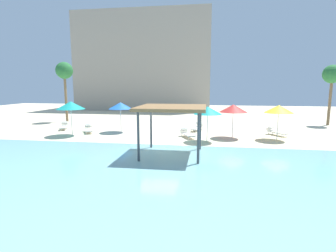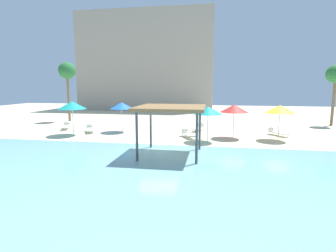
{
  "view_description": "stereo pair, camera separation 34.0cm",
  "coord_description": "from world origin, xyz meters",
  "px_view_note": "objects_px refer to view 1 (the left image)",
  "views": [
    {
      "loc": [
        3.05,
        -16.15,
        4.14
      ],
      "look_at": [
        0.3,
        2.0,
        1.3
      ],
      "focal_mm": 28.03,
      "sensor_mm": 36.0,
      "label": 1
    },
    {
      "loc": [
        3.39,
        -16.1,
        4.14
      ],
      "look_at": [
        0.3,
        2.0,
        1.3
      ],
      "focal_mm": 28.03,
      "sensor_mm": 36.0,
      "label": 2
    }
  ],
  "objects_px": {
    "lounge_chair_2": "(88,129)",
    "palm_tree_0": "(64,72)",
    "beach_umbrella_yellow_2": "(279,109)",
    "beach_umbrella_teal_0": "(208,110)",
    "beach_umbrella_teal_4": "(71,105)",
    "lounge_chair_3": "(187,133)",
    "shade_pavilion": "(172,110)",
    "lounge_chair_4": "(276,131)",
    "lounge_chair_1": "(64,126)",
    "beach_umbrella_red_3": "(233,108)",
    "palm_tree_1": "(332,76)",
    "lounge_chair_6": "(197,127)",
    "beach_umbrella_blue_1": "(120,106)"
  },
  "relations": [
    {
      "from": "lounge_chair_3",
      "to": "lounge_chair_4",
      "type": "relative_size",
      "value": 1.03
    },
    {
      "from": "shade_pavilion",
      "to": "palm_tree_1",
      "type": "relative_size",
      "value": 0.63
    },
    {
      "from": "lounge_chair_2",
      "to": "palm_tree_0",
      "type": "distance_m",
      "value": 10.16
    },
    {
      "from": "beach_umbrella_blue_1",
      "to": "beach_umbrella_yellow_2",
      "type": "relative_size",
      "value": 0.99
    },
    {
      "from": "shade_pavilion",
      "to": "lounge_chair_4",
      "type": "height_order",
      "value": "shade_pavilion"
    },
    {
      "from": "beach_umbrella_teal_0",
      "to": "beach_umbrella_yellow_2",
      "type": "distance_m",
      "value": 5.52
    },
    {
      "from": "palm_tree_0",
      "to": "shade_pavilion",
      "type": "bearing_deg",
      "value": -42.72
    },
    {
      "from": "palm_tree_0",
      "to": "beach_umbrella_teal_4",
      "type": "bearing_deg",
      "value": -58.11
    },
    {
      "from": "beach_umbrella_yellow_2",
      "to": "palm_tree_0",
      "type": "height_order",
      "value": "palm_tree_0"
    },
    {
      "from": "beach_umbrella_teal_4",
      "to": "palm_tree_0",
      "type": "distance_m",
      "value": 9.88
    },
    {
      "from": "shade_pavilion",
      "to": "lounge_chair_2",
      "type": "xyz_separation_m",
      "value": [
        -8.39,
        6.53,
        -2.42
      ]
    },
    {
      "from": "beach_umbrella_yellow_2",
      "to": "lounge_chair_1",
      "type": "height_order",
      "value": "beach_umbrella_yellow_2"
    },
    {
      "from": "beach_umbrella_teal_0",
      "to": "beach_umbrella_teal_4",
      "type": "distance_m",
      "value": 11.25
    },
    {
      "from": "beach_umbrella_red_3",
      "to": "beach_umbrella_yellow_2",
      "type": "bearing_deg",
      "value": -5.24
    },
    {
      "from": "beach_umbrella_teal_4",
      "to": "palm_tree_0",
      "type": "bearing_deg",
      "value": 121.89
    },
    {
      "from": "shade_pavilion",
      "to": "beach_umbrella_teal_4",
      "type": "height_order",
      "value": "shade_pavilion"
    },
    {
      "from": "lounge_chair_2",
      "to": "lounge_chair_3",
      "type": "height_order",
      "value": "same"
    },
    {
      "from": "beach_umbrella_teal_4",
      "to": "lounge_chair_2",
      "type": "distance_m",
      "value": 2.74
    },
    {
      "from": "beach_umbrella_teal_4",
      "to": "lounge_chair_3",
      "type": "height_order",
      "value": "beach_umbrella_teal_4"
    },
    {
      "from": "lounge_chair_4",
      "to": "beach_umbrella_teal_0",
      "type": "bearing_deg",
      "value": -93.12
    },
    {
      "from": "shade_pavilion",
      "to": "lounge_chair_1",
      "type": "height_order",
      "value": "shade_pavilion"
    },
    {
      "from": "beach_umbrella_yellow_2",
      "to": "lounge_chair_6",
      "type": "bearing_deg",
      "value": 152.92
    },
    {
      "from": "lounge_chair_1",
      "to": "lounge_chair_6",
      "type": "relative_size",
      "value": 1.0
    },
    {
      "from": "beach_umbrella_yellow_2",
      "to": "lounge_chair_6",
      "type": "relative_size",
      "value": 1.35
    },
    {
      "from": "beach_umbrella_teal_4",
      "to": "lounge_chair_6",
      "type": "distance_m",
      "value": 11.22
    },
    {
      "from": "beach_umbrella_red_3",
      "to": "palm_tree_0",
      "type": "height_order",
      "value": "palm_tree_0"
    },
    {
      "from": "lounge_chair_6",
      "to": "lounge_chair_2",
      "type": "bearing_deg",
      "value": -56.48
    },
    {
      "from": "beach_umbrella_yellow_2",
      "to": "beach_umbrella_teal_0",
      "type": "bearing_deg",
      "value": -165.47
    },
    {
      "from": "beach_umbrella_blue_1",
      "to": "lounge_chair_6",
      "type": "bearing_deg",
      "value": 14.04
    },
    {
      "from": "beach_umbrella_teal_0",
      "to": "palm_tree_1",
      "type": "relative_size",
      "value": 0.42
    },
    {
      "from": "beach_umbrella_teal_0",
      "to": "lounge_chair_1",
      "type": "xyz_separation_m",
      "value": [
        -13.54,
        3.42,
        -2.0
      ]
    },
    {
      "from": "lounge_chair_4",
      "to": "palm_tree_1",
      "type": "bearing_deg",
      "value": 101.24
    },
    {
      "from": "beach_umbrella_red_3",
      "to": "palm_tree_1",
      "type": "xyz_separation_m",
      "value": [
        10.6,
        8.43,
        2.8
      ]
    },
    {
      "from": "lounge_chair_3",
      "to": "palm_tree_0",
      "type": "height_order",
      "value": "palm_tree_0"
    },
    {
      "from": "lounge_chair_3",
      "to": "beach_umbrella_yellow_2",
      "type": "bearing_deg",
      "value": 63.87
    },
    {
      "from": "beach_umbrella_red_3",
      "to": "lounge_chair_4",
      "type": "height_order",
      "value": "beach_umbrella_red_3"
    },
    {
      "from": "beach_umbrella_teal_4",
      "to": "beach_umbrella_yellow_2",
      "type": "bearing_deg",
      "value": 2.29
    },
    {
      "from": "shade_pavilion",
      "to": "beach_umbrella_blue_1",
      "type": "bearing_deg",
      "value": 127.78
    },
    {
      "from": "lounge_chair_3",
      "to": "palm_tree_1",
      "type": "distance_m",
      "value": 17.39
    },
    {
      "from": "lounge_chair_2",
      "to": "palm_tree_0",
      "type": "xyz_separation_m",
      "value": [
        -5.72,
        6.5,
        5.32
      ]
    },
    {
      "from": "beach_umbrella_blue_1",
      "to": "lounge_chair_1",
      "type": "distance_m",
      "value": 6.23
    },
    {
      "from": "shade_pavilion",
      "to": "palm_tree_0",
      "type": "distance_m",
      "value": 19.42
    },
    {
      "from": "shade_pavilion",
      "to": "lounge_chair_4",
      "type": "bearing_deg",
      "value": 44.67
    },
    {
      "from": "beach_umbrella_blue_1",
      "to": "beach_umbrella_yellow_2",
      "type": "height_order",
      "value": "beach_umbrella_yellow_2"
    },
    {
      "from": "lounge_chair_1",
      "to": "lounge_chair_2",
      "type": "bearing_deg",
      "value": 45.87
    },
    {
      "from": "beach_umbrella_teal_4",
      "to": "lounge_chair_6",
      "type": "relative_size",
      "value": 1.43
    },
    {
      "from": "lounge_chair_2",
      "to": "lounge_chair_1",
      "type": "bearing_deg",
      "value": -139.46
    },
    {
      "from": "lounge_chair_1",
      "to": "lounge_chair_3",
      "type": "distance_m",
      "value": 12.11
    },
    {
      "from": "beach_umbrella_teal_0",
      "to": "lounge_chair_2",
      "type": "bearing_deg",
      "value": 168.24
    },
    {
      "from": "lounge_chair_3",
      "to": "lounge_chair_6",
      "type": "bearing_deg",
      "value": 141.34
    }
  ]
}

